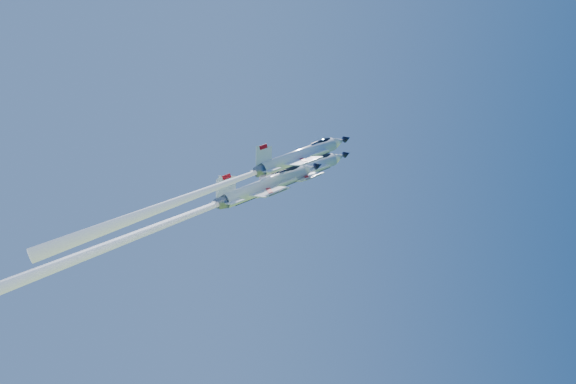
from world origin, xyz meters
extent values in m
cylinder|color=white|center=(2.54, 3.11, 94.70)|extent=(6.71, 7.03, 12.53)
cone|color=white|center=(9.16, 4.92, 97.95)|extent=(3.28, 3.18, 3.41)
cone|color=black|center=(10.70, 5.34, 98.71)|extent=(1.65, 1.60, 1.71)
cone|color=slate|center=(-3.56, 1.44, 91.70)|extent=(2.90, 2.74, 2.39)
ellipsoid|color=black|center=(6.58, 4.01, 97.46)|extent=(3.46, 2.19, 2.50)
cube|color=black|center=(5.10, 3.53, 97.00)|extent=(1.20, 0.57, 0.83)
cube|color=white|center=(1.51, 2.90, 93.92)|extent=(7.42, 10.44, 4.41)
cube|color=white|center=(4.27, 4.98, 95.89)|extent=(3.53, 2.10, 1.90)
cube|color=white|center=(5.24, 2.57, 95.24)|extent=(3.53, 2.10, 1.90)
cube|color=white|center=(-2.64, 1.72, 92.04)|extent=(3.91, 5.71, 2.36)
cube|color=white|center=(-2.94, 1.15, 93.71)|extent=(3.34, 1.93, 3.93)
cube|color=#B70914|center=(-3.13, 0.69, 95.11)|extent=(1.38, 0.70, 1.11)
cube|color=black|center=(2.86, 3.47, 93.84)|extent=(9.58, 3.12, 4.83)
sphere|color=white|center=(-3.80, 1.38, 91.59)|extent=(1.14, 1.09, 1.12)
cone|color=white|center=(-24.94, -4.41, 81.20)|extent=(18.38, 20.18, 43.89)
cylinder|color=white|center=(-3.44, 7.65, 92.97)|extent=(6.75, 7.08, 12.62)
cone|color=white|center=(3.22, 9.47, 96.24)|extent=(3.30, 3.20, 3.43)
cone|color=black|center=(4.77, 9.90, 97.00)|extent=(1.67, 1.61, 1.72)
cone|color=slate|center=(-9.58, 5.97, 89.95)|extent=(2.92, 2.76, 2.40)
ellipsoid|color=black|center=(0.63, 8.55, 95.75)|extent=(3.48, 2.20, 2.52)
cube|color=black|center=(-0.86, 8.07, 95.29)|extent=(1.21, 0.58, 0.84)
cube|color=white|center=(-4.48, 7.44, 92.18)|extent=(7.46, 10.51, 4.44)
cube|color=white|center=(-1.70, 9.53, 94.17)|extent=(3.55, 2.12, 1.91)
cube|color=white|center=(-0.72, 7.11, 93.52)|extent=(3.55, 2.12, 1.91)
cube|color=white|center=(-8.66, 6.25, 90.29)|extent=(3.94, 5.75, 2.38)
cube|color=white|center=(-8.96, 5.68, 91.98)|extent=(3.36, 1.94, 3.95)
cube|color=#B70914|center=(-9.15, 5.22, 93.38)|extent=(1.39, 0.70, 1.12)
cube|color=black|center=(-3.11, 8.02, 92.11)|extent=(9.64, 3.14, 4.86)
sphere|color=white|center=(-9.82, 5.91, 89.84)|extent=(1.14, 1.10, 1.13)
cone|color=white|center=(-31.88, -0.13, 79.00)|extent=(19.09, 20.98, 45.75)
cylinder|color=white|center=(0.44, -5.67, 94.48)|extent=(6.36, 6.67, 11.89)
cone|color=white|center=(6.72, -3.95, 97.56)|extent=(3.11, 3.01, 3.23)
cone|color=black|center=(8.18, -3.55, 98.28)|extent=(1.57, 1.52, 1.62)
cone|color=slate|center=(-5.35, -7.25, 91.63)|extent=(2.75, 2.60, 2.26)
ellipsoid|color=black|center=(4.28, -4.82, 97.09)|extent=(3.28, 2.08, 2.37)
cube|color=black|center=(2.87, -5.27, 96.66)|extent=(1.14, 0.54, 0.79)
cube|color=white|center=(-0.53, -5.86, 93.74)|extent=(7.03, 9.90, 4.18)
cube|color=white|center=(2.08, -3.90, 95.61)|extent=(3.34, 2.00, 1.80)
cube|color=white|center=(3.01, -6.18, 94.99)|extent=(3.34, 2.00, 1.80)
cube|color=white|center=(-4.47, -6.98, 91.96)|extent=(3.71, 5.42, 2.24)
cube|color=white|center=(-4.76, -7.53, 93.54)|extent=(3.17, 1.83, 3.73)
cube|color=#B70914|center=(-4.94, -7.96, 94.87)|extent=(1.31, 0.66, 1.05)
cube|color=black|center=(0.75, -5.32, 93.67)|extent=(9.08, 2.96, 4.58)
sphere|color=white|center=(-5.57, -7.31, 91.52)|extent=(1.08, 1.04, 1.06)
cone|color=white|center=(-18.78, -10.92, 85.04)|extent=(12.30, 13.37, 27.97)
cylinder|color=white|center=(-3.61, -1.61, 91.04)|extent=(6.95, 7.28, 12.99)
cone|color=white|center=(3.24, 0.26, 94.40)|extent=(3.40, 3.29, 3.53)
cone|color=black|center=(4.84, 0.70, 95.19)|extent=(1.71, 1.66, 1.77)
cone|color=slate|center=(-9.94, -3.34, 87.93)|extent=(3.00, 2.84, 2.47)
ellipsoid|color=black|center=(0.58, -0.69, 93.89)|extent=(3.58, 2.27, 2.59)
cube|color=black|center=(-0.96, -1.18, 93.42)|extent=(1.24, 0.59, 0.86)
cube|color=white|center=(-4.68, -1.83, 90.23)|extent=(7.68, 10.82, 4.57)
cube|color=white|center=(-1.82, 0.32, 92.27)|extent=(3.65, 2.18, 1.96)
cube|color=white|center=(-0.81, -2.17, 91.60)|extent=(3.65, 2.18, 1.96)
cube|color=white|center=(-8.98, -3.05, 88.28)|extent=(4.05, 5.92, 2.45)
cube|color=white|center=(-9.29, -3.65, 90.02)|extent=(3.46, 2.00, 4.07)
cube|color=#B70914|center=(-9.49, -4.12, 91.46)|extent=(1.43, 0.72, 1.15)
cube|color=black|center=(-3.28, -1.24, 90.15)|extent=(9.92, 3.24, 5.01)
sphere|color=white|center=(-10.18, -3.41, 87.81)|extent=(1.18, 1.13, 1.16)
cone|color=white|center=(-30.39, -8.94, 77.88)|extent=(17.78, 19.48, 42.09)
camera|label=1|loc=(-17.11, -90.01, 68.93)|focal=40.00mm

